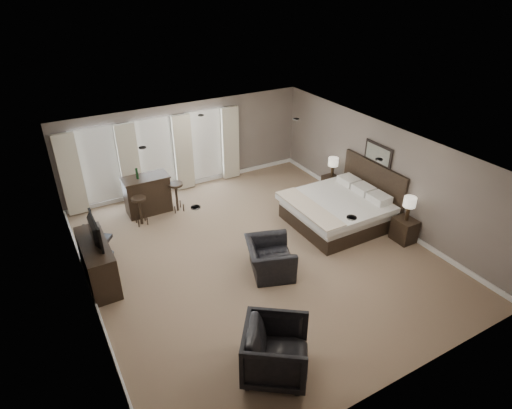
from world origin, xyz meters
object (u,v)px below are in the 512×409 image
dresser (98,262)px  bar_stool_right (177,197)px  lamp_far (333,168)px  bar_stool_left (140,211)px  nightstand_near (404,230)px  bed (340,198)px  desk_chair (99,239)px  bar_counter (147,194)px  armchair_near (270,253)px  armchair_far (276,349)px  nightstand_far (331,185)px  lamp_near (408,209)px  tv (93,241)px

dresser → bar_stool_right: bearing=39.5°
lamp_far → bar_stool_left: lamp_far is taller
dresser → nightstand_near: bearing=-16.8°
bed → nightstand_near: size_ratio=3.96×
dresser → desk_chair: 0.93m
lamp_far → bar_counter: bearing=162.4°
armchair_near → desk_chair: size_ratio=1.15×
bed → armchair_far: size_ratio=2.21×
nightstand_far → lamp_far: 0.58m
bed → bar_stool_right: size_ratio=2.80×
lamp_far → desk_chair: lamp_far is taller
bed → lamp_near: (0.89, -1.45, 0.15)m
lamp_near → dresser: bearing=163.2°
bed → lamp_near: bed is taller
nightstand_far → tv: (-6.92, -0.81, 0.78)m
nightstand_near → bar_stool_left: 6.76m
armchair_near → armchair_far: bearing=170.5°
lamp_near → bar_stool_right: lamp_near is taller
dresser → bar_stool_left: dresser is taller
lamp_near → desk_chair: bearing=155.9°
tv → desk_chair: size_ratio=1.01×
tv → bar_stool_left: size_ratio=1.25×
desk_chair → bar_stool_right: bearing=-115.5°
bar_stool_left → bar_stool_right: bearing=11.3°
nightstand_far → bar_stool_left: bar_stool_left is taller
lamp_near → bar_counter: bearing=138.5°
bed → desk_chair: 6.02m
bar_stool_right → dresser: bearing=-140.5°
bed → nightstand_far: size_ratio=4.35×
lamp_far → nightstand_far: bearing=0.0°
tv → bar_stool_right: 3.35m
nightstand_far → bar_stool_right: (-4.38, 1.28, 0.15)m
nightstand_far → dresser: size_ratio=0.32×
dresser → armchair_near: size_ratio=1.50×
dresser → lamp_far: bearing=6.7°
bed → dresser: (-6.03, 0.64, -0.26)m
bed → bar_stool_left: size_ratio=2.99×
lamp_near → bar_stool_right: 6.08m
armchair_near → bar_stool_left: 3.91m
nightstand_near → armchair_near: (-3.56, 0.56, 0.19)m
nightstand_far → lamp_far: lamp_far is taller
armchair_far → tv: bearing=63.8°
bed → armchair_far: (-3.98, -3.27, -0.22)m
bed → bar_stool_right: 4.45m
dresser → tv: bearing=0.0°
lamp_near → bed: bearing=121.5°
lamp_far → armchair_near: (-3.56, -2.34, -0.36)m
nightstand_far → bar_stool_right: bar_stool_right is taller
bar_counter → armchair_far: bearing=-87.9°
bed → bar_stool_right: bearing=141.9°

